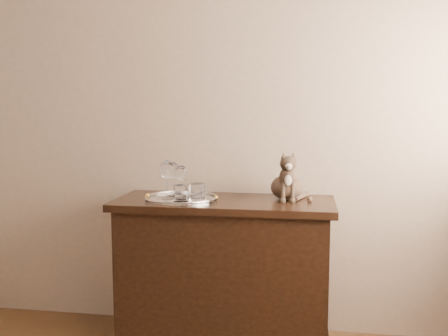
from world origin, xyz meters
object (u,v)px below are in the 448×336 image
at_px(tray, 181,199).
at_px(tumbler_a, 195,192).
at_px(wine_glass_d, 181,182).
at_px(tumbler_b, 181,193).
at_px(cat, 287,175).
at_px(sideboard, 224,275).
at_px(tumbler_c, 199,191).
at_px(wine_glass_c, 167,179).
at_px(wine_glass_a, 173,179).

distance_m(tray, tumbler_a, 0.10).
distance_m(tray, wine_glass_d, 0.09).
distance_m(wine_glass_d, tumbler_b, 0.11).
bearing_deg(tumbler_a, cat, 15.41).
bearing_deg(sideboard, cat, 11.76).
height_order(tumbler_b, tumbler_c, tumbler_b).
height_order(wine_glass_c, tumbler_b, wine_glass_c).
xyz_separation_m(tray, wine_glass_c, (-0.07, -0.02, 0.11)).
xyz_separation_m(tray, wine_glass_a, (-0.06, 0.06, 0.10)).
height_order(sideboard, wine_glass_c, wine_glass_c).
bearing_deg(wine_glass_d, tumbler_c, 8.46).
xyz_separation_m(wine_glass_d, cat, (0.57, 0.10, 0.04)).
bearing_deg(tumbler_c, wine_glass_a, 163.45).
distance_m(wine_glass_a, tumbler_b, 0.19).
bearing_deg(tray, wine_glass_d, -120.97).
bearing_deg(cat, wine_glass_a, 177.62).
bearing_deg(tumbler_a, tumbler_c, 76.16).
height_order(sideboard, tumbler_c, tumbler_c).
relative_size(sideboard, tumbler_c, 14.55).
bearing_deg(sideboard, wine_glass_c, -170.02).
relative_size(tumbler_a, tumbler_c, 1.03).
bearing_deg(wine_glass_a, wine_glass_d, -43.80).
relative_size(wine_glass_a, wine_glass_d, 1.06).
height_order(wine_glass_a, tumbler_b, wine_glass_a).
height_order(wine_glass_d, tumbler_a, wine_glass_d).
height_order(tray, wine_glass_c, wine_glass_c).
distance_m(tumbler_b, tumbler_c, 0.13).
xyz_separation_m(wine_glass_c, tumbler_a, (0.16, -0.01, -0.06)).
distance_m(sideboard, wine_glass_d, 0.57).
relative_size(wine_glass_c, wine_glass_d, 1.16).
height_order(wine_glass_a, wine_glass_c, wine_glass_c).
relative_size(sideboard, wine_glass_c, 5.69).
height_order(sideboard, tumbler_b, tumbler_b).
distance_m(tray, wine_glass_a, 0.13).
distance_m(tray, cat, 0.59).
height_order(sideboard, cat, cat).
xyz_separation_m(sideboard, tray, (-0.23, -0.03, 0.43)).
bearing_deg(wine_glass_a, sideboard, -5.87).
bearing_deg(wine_glass_c, tumbler_c, 12.55).
bearing_deg(tumbler_b, cat, 20.03).
bearing_deg(wine_glass_c, tumbler_a, -3.76).
height_order(tray, tumbler_b, tumbler_b).
relative_size(tray, wine_glass_c, 1.90).
bearing_deg(tray, sideboard, 7.31).
bearing_deg(tray, wine_glass_c, -161.91).
bearing_deg(wine_glass_d, wine_glass_a, 136.20).
height_order(sideboard, tray, tray).
distance_m(wine_glass_c, tumbler_a, 0.17).
xyz_separation_m(wine_glass_d, tumbler_b, (0.02, -0.10, -0.05)).
bearing_deg(wine_glass_c, sideboard, 9.98).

